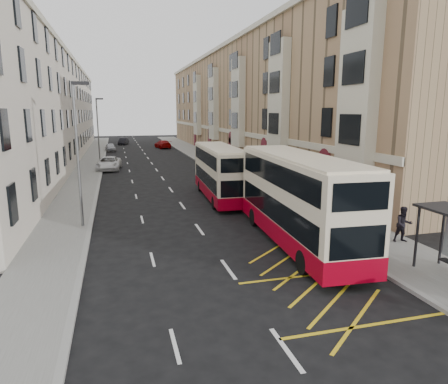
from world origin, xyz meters
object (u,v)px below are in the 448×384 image
object	(u,v)px
car_silver	(110,147)
car_red	(163,144)
double_decker_front	(298,200)
car_dark	(123,141)
double_decker_rear	(220,172)
white_van	(109,163)
pedestrian_far	(327,214)
street_lamp_far	(98,127)
pedestrian_mid	(404,224)
street_lamp_near	(78,147)

from	to	relation	value
car_silver	car_red	xyz separation A→B (m)	(9.01, 3.48, 0.05)
double_decker_front	car_dark	world-z (taller)	double_decker_front
double_decker_rear	white_van	distance (m)	19.79
double_decker_front	pedestrian_far	world-z (taller)	double_decker_front
car_dark	car_red	bearing A→B (deg)	-42.17
street_lamp_far	double_decker_front	bearing A→B (deg)	-73.58
pedestrian_far	car_silver	distance (m)	50.68
street_lamp_far	double_decker_rear	xyz separation A→B (m)	(9.48, -24.52, -2.60)
double_decker_front	pedestrian_mid	world-z (taller)	double_decker_front
pedestrian_mid	car_red	size ratio (longest dim) A/B	0.37
car_dark	car_red	world-z (taller)	car_red
pedestrian_mid	car_red	xyz separation A→B (m)	(-5.48, 55.89, -0.34)
double_decker_rear	car_red	distance (m)	43.22
double_decker_rear	car_red	size ratio (longest dim) A/B	2.05
pedestrian_mid	white_van	size ratio (longest dim) A/B	0.34
pedestrian_mid	car_dark	size ratio (longest dim) A/B	0.45
double_decker_rear	pedestrian_mid	distance (m)	14.14
car_dark	double_decker_front	bearing A→B (deg)	-70.04
double_decker_front	pedestrian_far	distance (m)	3.42
car_red	pedestrian_far	bearing A→B (deg)	83.23
street_lamp_near	pedestrian_mid	world-z (taller)	street_lamp_near
street_lamp_near	car_silver	bearing A→B (deg)	88.54
pedestrian_mid	car_dark	xyz separation A→B (m)	(-12.11, 65.69, -0.40)
double_decker_rear	car_red	world-z (taller)	double_decker_rear
street_lamp_far	double_decker_front	size ratio (longest dim) A/B	0.70
car_red	white_van	bearing A→B (deg)	60.35
double_decker_front	double_decker_rear	distance (m)	11.29
white_van	double_decker_front	bearing A→B (deg)	-66.57
street_lamp_far	car_silver	world-z (taller)	street_lamp_far
double_decker_front	pedestrian_far	bearing A→B (deg)	36.27
street_lamp_near	car_dark	world-z (taller)	street_lamp_near
street_lamp_far	car_red	xyz separation A→B (m)	(10.16, 18.67, -3.92)
double_decker_rear	pedestrian_mid	size ratio (longest dim) A/B	5.61
double_decker_front	pedestrian_far	xyz separation A→B (m)	(2.63, 1.72, -1.35)
street_lamp_near	street_lamp_far	xyz separation A→B (m)	(0.00, 30.00, 0.00)
street_lamp_far	pedestrian_mid	world-z (taller)	street_lamp_far
street_lamp_far	white_van	size ratio (longest dim) A/B	1.49
street_lamp_far	car_red	world-z (taller)	street_lamp_far
double_decker_rear	car_silver	size ratio (longest dim) A/B	2.60
street_lamp_far	car_red	distance (m)	21.62
double_decker_front	white_van	xyz separation A→B (m)	(-9.39, 29.14, -1.55)
pedestrian_far	white_van	xyz separation A→B (m)	(-12.02, 27.43, -0.20)
street_lamp_far	pedestrian_far	bearing A→B (deg)	-68.84
pedestrian_mid	white_van	distance (m)	33.86
double_decker_front	car_silver	xyz separation A→B (m)	(-9.39, 50.94, -1.64)
pedestrian_mid	car_silver	xyz separation A→B (m)	(-14.49, 52.41, -0.39)
pedestrian_mid	car_silver	size ratio (longest dim) A/B	0.46
street_lamp_far	car_dark	distance (m)	28.96
pedestrian_far	car_silver	world-z (taller)	pedestrian_far
street_lamp_far	pedestrian_far	xyz separation A→B (m)	(13.17, -34.04, -3.69)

